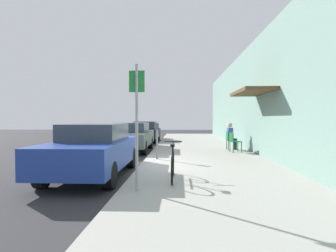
% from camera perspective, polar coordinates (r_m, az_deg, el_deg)
% --- Properties ---
extents(ground_plane, '(60.00, 60.00, 0.00)m').
position_cam_1_polar(ground_plane, '(9.29, -5.57, -8.42)').
color(ground_plane, '#2D2D30').
extents(sidewalk_slab, '(4.50, 32.00, 0.12)m').
position_cam_1_polar(sidewalk_slab, '(11.21, 7.44, -6.40)').
color(sidewalk_slab, '#9E9B93').
rests_on(sidewalk_slab, ground_plane).
extents(building_facade, '(1.40, 32.00, 5.01)m').
position_cam_1_polar(building_facade, '(11.59, 19.43, 5.91)').
color(building_facade, gray).
rests_on(building_facade, ground_plane).
extents(parked_car_0, '(1.80, 4.40, 1.46)m').
position_cam_1_polar(parked_car_0, '(7.96, -15.02, -4.64)').
color(parked_car_0, navy).
rests_on(parked_car_0, ground_plane).
extents(parked_car_1, '(1.80, 4.40, 1.40)m').
position_cam_1_polar(parked_car_1, '(13.69, -7.57, -2.14)').
color(parked_car_1, '#47514C').
rests_on(parked_car_1, ground_plane).
extents(parked_car_2, '(1.80, 4.40, 1.41)m').
position_cam_1_polar(parked_car_2, '(19.11, -4.71, -1.10)').
color(parked_car_2, black).
rests_on(parked_car_2, ground_plane).
extents(parking_meter, '(0.12, 0.10, 1.32)m').
position_cam_1_polar(parking_meter, '(10.07, -2.29, -2.56)').
color(parking_meter, slate).
rests_on(parking_meter, sidewalk_slab).
extents(street_sign, '(0.32, 0.06, 2.60)m').
position_cam_1_polar(street_sign, '(5.66, -6.49, 1.86)').
color(street_sign, gray).
rests_on(street_sign, sidewalk_slab).
extents(bicycle_0, '(0.46, 1.71, 0.90)m').
position_cam_1_polar(bicycle_0, '(6.75, 0.98, -8.08)').
color(bicycle_0, black).
rests_on(bicycle_0, sidewalk_slab).
extents(cafe_chair_0, '(0.52, 0.52, 0.87)m').
position_cam_1_polar(cafe_chair_0, '(12.53, 13.52, -3.00)').
color(cafe_chair_0, '#14592D').
rests_on(cafe_chair_0, sidewalk_slab).
extents(cafe_chair_1, '(0.46, 0.46, 0.87)m').
position_cam_1_polar(cafe_chair_1, '(13.48, 12.72, -2.67)').
color(cafe_chair_1, '#14592D').
rests_on(cafe_chair_1, sidewalk_slab).
extents(seated_patron_1, '(0.44, 0.37, 1.29)m').
position_cam_1_polar(seated_patron_1, '(13.48, 12.97, -1.86)').
color(seated_patron_1, '#232838').
rests_on(seated_patron_1, sidewalk_slab).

